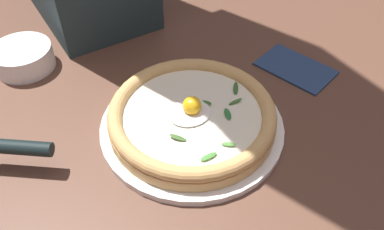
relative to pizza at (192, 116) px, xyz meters
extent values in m
cube|color=brown|center=(0.02, 0.02, -0.05)|extent=(2.40, 2.40, 0.03)
cylinder|color=white|center=(0.00, 0.00, -0.02)|extent=(0.30, 0.30, 0.01)
cylinder|color=tan|center=(0.00, 0.00, -0.01)|extent=(0.27, 0.27, 0.02)
torus|color=tan|center=(0.00, 0.00, 0.01)|extent=(0.27, 0.27, 0.02)
cylinder|color=white|center=(0.00, 0.00, 0.00)|extent=(0.23, 0.23, 0.00)
ellipsoid|color=white|center=(0.00, 0.00, 0.01)|extent=(0.07, 0.06, 0.01)
sphere|color=yellow|center=(0.00, 0.00, 0.02)|extent=(0.03, 0.03, 0.03)
ellipsoid|color=#396630|center=(0.07, -0.01, 0.01)|extent=(0.03, 0.01, 0.01)
ellipsoid|color=#2F5B28|center=(0.09, 0.02, 0.01)|extent=(0.02, 0.03, 0.01)
ellipsoid|color=#4C8839|center=(0.01, -0.09, 0.01)|extent=(0.02, 0.02, 0.01)
ellipsoid|color=#296F32|center=(0.05, -0.03, 0.01)|extent=(0.02, 0.03, 0.00)
ellipsoid|color=#42682C|center=(-0.04, -0.04, 0.01)|extent=(0.03, 0.03, 0.01)
ellipsoid|color=#306229|center=(0.03, 0.01, 0.01)|extent=(0.02, 0.02, 0.01)
ellipsoid|color=#438838|center=(-0.02, -0.09, 0.01)|extent=(0.03, 0.01, 0.00)
cylinder|color=white|center=(-0.21, 0.30, -0.01)|extent=(0.11, 0.11, 0.04)
cylinder|color=black|center=(-0.26, 0.05, 0.01)|extent=(0.10, 0.08, 0.02)
cylinder|color=silver|center=(-0.05, 0.37, 0.02)|extent=(0.07, 0.07, 0.10)
cylinder|color=#DACB79|center=(-0.05, 0.37, -0.01)|extent=(0.07, 0.07, 0.04)
cube|color=navy|center=(0.25, 0.05, -0.03)|extent=(0.13, 0.16, 0.01)
camera|label=1|loc=(-0.21, -0.41, 0.45)|focal=37.50mm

